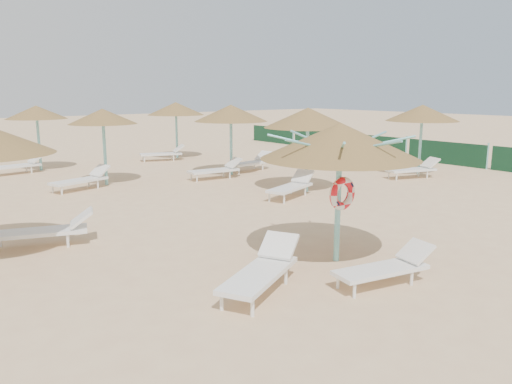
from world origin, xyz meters
TOP-DOWN VIEW (x-y plane):
  - ground at (0.00, 0.00)m, footprint 120.00×120.00m
  - main_palapa at (0.48, 0.13)m, footprint 2.97×2.97m
  - lounger_main_a at (-1.57, -0.12)m, footprint 2.12×1.51m
  - lounger_main_b at (0.24, -1.23)m, footprint 1.88×0.90m
  - palapa_field at (1.21, 9.43)m, footprint 19.75×13.74m
  - windbreak_fence at (14.00, 9.96)m, footprint 0.08×19.84m

SIDE VIEW (x-z plane):
  - ground at x=0.00m, z-range 0.00..0.00m
  - lounger_main_b at x=0.24m, z-range -0.02..0.64m
  - lounger_main_a at x=-1.57m, z-range -0.02..0.74m
  - windbreak_fence at x=14.00m, z-range -0.05..1.05m
  - main_palapa at x=0.48m, z-range 0.98..3.64m
  - palapa_field at x=1.21m, z-range 0.95..3.67m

